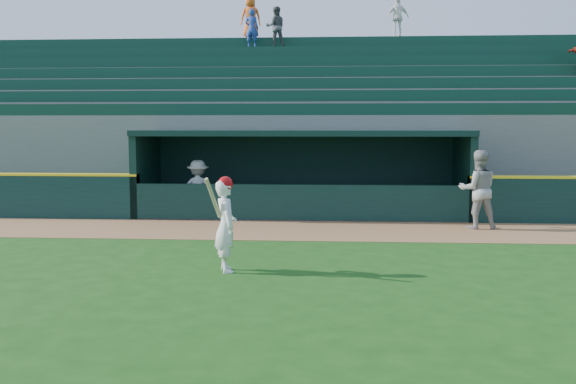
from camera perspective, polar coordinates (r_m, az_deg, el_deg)
name	(u,v)px	position (r m, az deg, el deg)	size (l,w,h in m)	color
ground	(282,277)	(11.13, -0.57, -7.52)	(120.00, 120.00, 0.00)	#174110
warning_track	(297,230)	(15.93, 0.81, -3.42)	(40.00, 3.00, 0.01)	brown
dugout_player_front	(478,190)	(16.78, 16.53, 0.21)	(0.96, 0.75, 1.98)	#9A9A95
dugout_player_inside	(198,189)	(18.22, -7.99, 0.27)	(1.05, 0.60, 1.63)	#A7A8A2
dugout	(303,168)	(18.86, 1.33, 2.18)	(9.40, 2.80, 2.46)	slate
stands	(309,131)	(23.38, 1.89, 5.43)	(34.50, 6.25, 7.58)	slate
batter_at_plate	(226,224)	(11.43, -5.56, -2.81)	(0.58, 0.82, 1.72)	white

